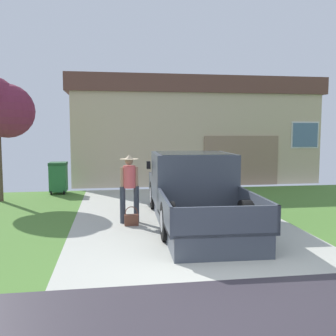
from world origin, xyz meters
TOP-DOWN VIEW (x-y plane):
  - pickup_truck at (0.36, 3.83)m, footprint 2.13×5.29m
  - person_with_hat at (-1.23, 3.78)m, footprint 0.47×0.45m
  - handbag at (-1.21, 3.51)m, footprint 0.33×0.15m
  - house_with_garage at (1.97, 12.09)m, footprint 10.72×5.33m
  - wheeled_trash_bin at (-3.53, 8.48)m, footprint 0.60×0.72m

SIDE VIEW (x-z plane):
  - handbag at x=-1.21m, z-range -0.08..0.38m
  - wheeled_trash_bin at x=-3.53m, z-range 0.04..1.17m
  - pickup_truck at x=0.36m, z-range -0.10..1.58m
  - person_with_hat at x=-1.23m, z-range 0.14..1.80m
  - house_with_garage at x=1.97m, z-range 0.02..4.47m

